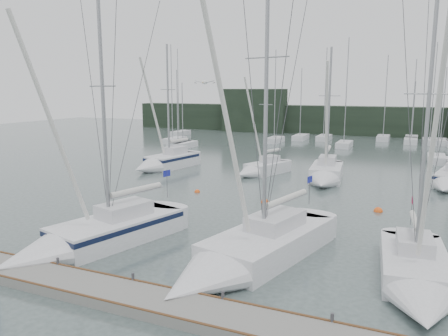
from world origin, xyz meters
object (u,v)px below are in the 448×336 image
(sailboat_near_center, at_px, (240,258))
(buoy_a, at_px, (265,203))
(sailboat_mid_b, at_px, (259,170))
(sailboat_near_right, at_px, (418,281))
(sailboat_mid_a, at_px, (163,163))
(buoy_b, at_px, (378,211))
(sailboat_near_left, at_px, (86,239))
(sailboat_mid_c, at_px, (325,176))
(buoy_c, at_px, (197,192))

(sailboat_near_center, xyz_separation_m, buoy_a, (-2.73, 11.67, -0.57))
(sailboat_mid_b, xyz_separation_m, buoy_a, (3.78, -9.47, -0.51))
(sailboat_near_right, bearing_deg, sailboat_mid_a, 135.70)
(buoy_b, bearing_deg, sailboat_near_right, -78.48)
(sailboat_near_right, xyz_separation_m, sailboat_mid_b, (-13.83, 20.43, 0.00))
(sailboat_near_left, relative_size, buoy_a, 24.14)
(sailboat_near_left, xyz_separation_m, sailboat_mid_a, (-8.43, 21.02, 0.06))
(sailboat_mid_c, bearing_deg, sailboat_near_right, -75.21)
(buoy_a, xyz_separation_m, buoy_b, (7.64, 0.88, 0.00))
(sailboat_mid_a, bearing_deg, sailboat_near_right, -29.25)
(sailboat_near_right, bearing_deg, sailboat_near_center, -179.47)
(sailboat_near_right, xyz_separation_m, sailboat_mid_a, (-23.77, 19.41, 0.16))
(sailboat_near_right, height_order, buoy_b, sailboat_near_right)
(buoy_c, bearing_deg, sailboat_near_right, -36.63)
(sailboat_mid_a, distance_m, sailboat_mid_b, 9.99)
(sailboat_near_left, height_order, sailboat_near_center, sailboat_near_center)
(sailboat_mid_a, bearing_deg, buoy_b, -9.54)
(sailboat_near_right, bearing_deg, sailboat_mid_b, 119.03)
(sailboat_near_right, relative_size, buoy_c, 29.79)
(sailboat_mid_c, height_order, buoy_c, sailboat_mid_c)
(sailboat_near_center, bearing_deg, sailboat_mid_c, 104.49)
(buoy_a, distance_m, buoy_b, 7.69)
(sailboat_near_left, height_order, sailboat_mid_a, sailboat_near_left)
(sailboat_near_left, distance_m, sailboat_mid_a, 22.65)
(sailboat_mid_a, xyz_separation_m, sailboat_mid_b, (9.93, 1.02, -0.16))
(sailboat_near_center, bearing_deg, sailboat_mid_b, 121.30)
(sailboat_mid_b, relative_size, buoy_a, 19.14)
(sailboat_mid_a, height_order, buoy_a, sailboat_mid_a)
(sailboat_near_center, xyz_separation_m, sailboat_mid_a, (-16.45, 20.12, 0.09))
(sailboat_near_center, height_order, sailboat_mid_a, sailboat_near_center)
(sailboat_near_right, relative_size, sailboat_mid_a, 1.00)
(sailboat_near_center, height_order, sailboat_mid_c, sailboat_near_center)
(sailboat_mid_a, height_order, buoy_c, sailboat_mid_a)
(sailboat_near_right, xyz_separation_m, sailboat_mid_c, (-7.43, 19.51, 0.12))
(buoy_c, bearing_deg, sailboat_near_left, -87.20)
(sailboat_near_center, height_order, sailboat_near_right, sailboat_near_center)
(sailboat_near_left, xyz_separation_m, buoy_b, (12.93, 13.45, -0.61))
(buoy_a, bearing_deg, sailboat_mid_b, 111.77)
(sailboat_mid_c, height_order, buoy_b, sailboat_mid_c)
(buoy_a, bearing_deg, sailboat_near_right, -47.47)
(sailboat_mid_c, bearing_deg, sailboat_mid_b, 165.81)
(sailboat_mid_b, bearing_deg, sailboat_mid_a, -153.93)
(sailboat_mid_a, distance_m, buoy_c, 10.83)
(sailboat_near_left, bearing_deg, sailboat_mid_c, 85.05)
(sailboat_near_left, relative_size, sailboat_near_center, 0.86)
(buoy_a, bearing_deg, buoy_b, 6.57)
(buoy_b, bearing_deg, sailboat_mid_c, 123.15)
(sailboat_mid_b, relative_size, buoy_b, 18.42)
(sailboat_near_left, height_order, buoy_b, sailboat_near_left)
(buoy_c, bearing_deg, sailboat_mid_c, 41.62)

